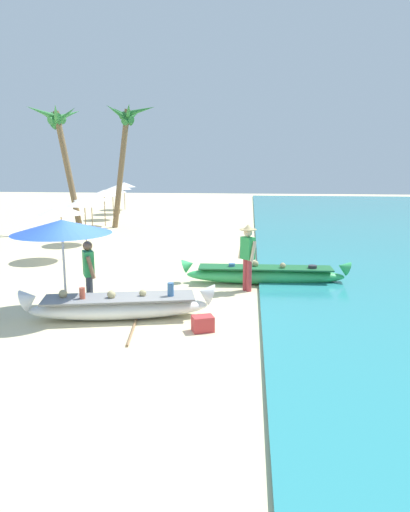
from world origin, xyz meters
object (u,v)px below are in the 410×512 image
object	(u,v)px
boat_white_foreground	(120,306)
patio_umbrella_large	(62,227)
person_tourist_customer	(89,271)
palm_tree_tall_inland	(59,131)
boat_green_midground	(265,275)
paddle	(134,326)
palm_tree_leaning_seaward	(126,131)
person_vendor_hatted	(248,253)
cooler_box	(203,324)

from	to	relation	value
boat_white_foreground	patio_umbrella_large	world-z (taller)	patio_umbrella_large
person_tourist_customer	palm_tree_tall_inland	distance (m)	13.11
boat_green_midground	paddle	distance (m)	4.75
person_tourist_customer	palm_tree_leaning_seaward	bearing A→B (deg)	100.57
person_tourist_customer	palm_tree_tall_inland	size ratio (longest dim) A/B	0.27
patio_umbrella_large	boat_white_foreground	bearing A→B (deg)	-12.91
boat_green_midground	patio_umbrella_large	bearing A→B (deg)	-147.06
person_vendor_hatted	cooler_box	bearing A→B (deg)	-105.54
cooler_box	paddle	distance (m)	1.46
palm_tree_tall_inland	palm_tree_leaning_seaward	size ratio (longest dim) A/B	0.96
boat_green_midground	patio_umbrella_large	world-z (taller)	patio_umbrella_large
boat_green_midground	palm_tree_leaning_seaward	bearing A→B (deg)	121.72
boat_green_midground	cooler_box	size ratio (longest dim) A/B	11.14
person_vendor_hatted	palm_tree_tall_inland	xyz separation A→B (m)	(-8.82, 9.54, 3.74)
boat_green_midground	palm_tree_tall_inland	distance (m)	13.57
boat_white_foreground	patio_umbrella_large	size ratio (longest dim) A/B	1.91
person_tourist_customer	patio_umbrella_large	distance (m)	1.21
boat_white_foreground	patio_umbrella_large	bearing A→B (deg)	167.09
patio_umbrella_large	paddle	world-z (taller)	patio_umbrella_large
patio_umbrella_large	paddle	size ratio (longest dim) A/B	1.29
patio_umbrella_large	cooler_box	xyz separation A→B (m)	(3.23, -0.92, -1.81)
patio_umbrella_large	palm_tree_leaning_seaward	xyz separation A→B (m)	(-2.06, 13.74, 2.88)
boat_green_midground	person_vendor_hatted	xyz separation A→B (m)	(-0.49, -0.76, 0.76)
person_vendor_hatted	palm_tree_tall_inland	bearing A→B (deg)	132.73
boat_green_midground	person_tourist_customer	distance (m)	4.95
person_tourist_customer	patio_umbrella_large	size ratio (longest dim) A/B	0.73
boat_green_midground	palm_tree_tall_inland	bearing A→B (deg)	136.66
person_tourist_customer	palm_tree_leaning_seaward	world-z (taller)	palm_tree_leaning_seaward
palm_tree_leaning_seaward	cooler_box	world-z (taller)	palm_tree_leaning_seaward
patio_umbrella_large	palm_tree_leaning_seaward	bearing A→B (deg)	98.51
person_vendor_hatted	palm_tree_leaning_seaward	bearing A→B (deg)	118.12
person_vendor_hatted	cooler_box	world-z (taller)	person_vendor_hatted
person_vendor_hatted	cooler_box	distance (m)	3.37
person_tourist_customer	paddle	xyz separation A→B (m)	(1.33, -1.18, -0.87)
palm_tree_leaning_seaward	boat_white_foreground	bearing A→B (deg)	-76.43
boat_green_midground	person_tourist_customer	bearing A→B (deg)	-147.71
patio_umbrella_large	person_vendor_hatted	bearing A→B (deg)	28.43
palm_tree_leaning_seaward	palm_tree_tall_inland	bearing A→B (deg)	-143.41
boat_green_midground	patio_umbrella_large	distance (m)	5.73
boat_green_midground	person_tourist_customer	xyz separation A→B (m)	(-4.15, -2.62, 0.63)
person_vendor_hatted	palm_tree_tall_inland	size ratio (longest dim) A/B	0.30
palm_tree_tall_inland	paddle	size ratio (longest dim) A/B	3.48
boat_white_foreground	person_tourist_customer	distance (m)	1.27
person_tourist_customer	boat_white_foreground	bearing A→B (deg)	-36.48
boat_white_foreground	paddle	world-z (taller)	boat_white_foreground
palm_tree_tall_inland	patio_umbrella_large	bearing A→B (deg)	-68.16
person_tourist_customer	cooler_box	world-z (taller)	person_tourist_customer
person_vendor_hatted	cooler_box	xyz separation A→B (m)	(-0.87, -3.14, -0.87)
patio_umbrella_large	palm_tree_tall_inland	distance (m)	12.98
palm_tree_leaning_seaward	cooler_box	distance (m)	16.27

